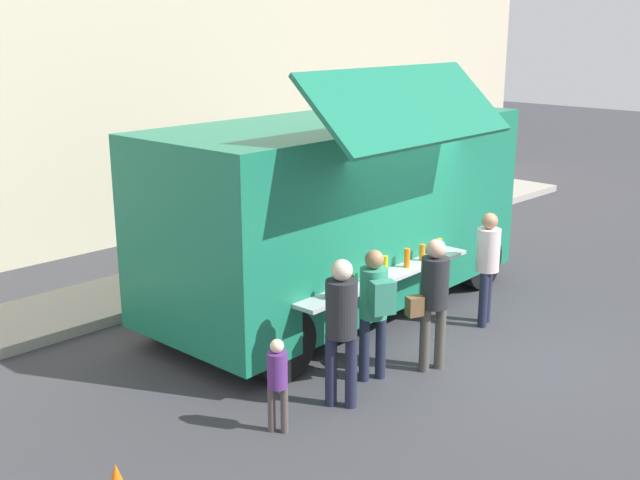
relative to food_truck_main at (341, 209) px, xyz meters
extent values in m
plane|color=#38383D|center=(0.03, -2.35, -1.53)|extent=(60.00, 60.00, 0.00)
cube|color=#197353|center=(0.00, 0.02, 0.01)|extent=(5.98, 2.61, 2.49)
cube|color=#197353|center=(-0.52, -1.61, 1.61)|extent=(3.27, 1.06, 0.86)
cube|color=black|center=(-0.54, -1.11, 0.31)|extent=(3.07, 0.24, 1.12)
cube|color=#B7B7BC|center=(-0.53, -1.33, -0.58)|extent=(3.25, 0.50, 0.05)
cylinder|color=black|center=(-1.71, -1.39, -0.46)|extent=(0.06, 0.06, 0.20)
cylinder|color=black|center=(-1.33, -1.41, -0.46)|extent=(0.08, 0.08, 0.19)
cylinder|color=yellow|center=(-0.90, -1.37, -0.43)|extent=(0.08, 0.08, 0.24)
cylinder|color=yellow|center=(-0.53, -1.28, -0.44)|extent=(0.07, 0.07, 0.23)
cylinder|color=orange|center=(-0.13, -1.31, -0.43)|extent=(0.08, 0.08, 0.25)
cylinder|color=orange|center=(0.26, -1.27, -0.44)|extent=(0.08, 0.08, 0.23)
cylinder|color=yellow|center=(0.65, -1.28, -0.44)|extent=(0.06, 0.06, 0.23)
cube|color=black|center=(2.88, 0.16, 0.46)|extent=(0.17, 1.99, 1.09)
cylinder|color=black|center=(2.18, 1.15, -1.08)|extent=(0.90, 0.28, 0.90)
cylinder|color=black|center=(2.28, -0.89, -1.08)|extent=(0.90, 0.28, 0.90)
cylinder|color=black|center=(-2.29, 0.94, -1.08)|extent=(0.90, 0.28, 0.90)
cylinder|color=black|center=(-2.19, -1.10, -1.08)|extent=(0.90, 0.28, 0.90)
cylinder|color=#2C6136|center=(3.58, 2.32, -1.11)|extent=(0.60, 0.60, 0.85)
cylinder|color=#4A4940|center=(-0.82, -2.15, -1.13)|extent=(0.13, 0.13, 0.81)
cylinder|color=#4A4940|center=(-0.61, -2.23, -1.13)|extent=(0.13, 0.13, 0.81)
cylinder|color=#232427|center=(-0.71, -2.19, -0.42)|extent=(0.34, 0.34, 0.61)
sphere|color=#DCA489|center=(-0.71, -2.19, 0.00)|extent=(0.23, 0.23, 0.23)
cube|color=brown|center=(-0.96, -2.10, -0.67)|extent=(0.23, 0.20, 0.24)
cylinder|color=#1D2439|center=(-1.52, -1.81, -1.14)|extent=(0.12, 0.12, 0.78)
cylinder|color=#1D2439|center=(-1.33, -1.90, -1.14)|extent=(0.12, 0.12, 0.78)
cylinder|color=#338C6B|center=(-1.43, -1.85, -0.45)|extent=(0.32, 0.32, 0.59)
sphere|color=#9D734F|center=(-1.43, -1.85, -0.05)|extent=(0.22, 0.22, 0.22)
cube|color=#307F66|center=(-1.53, -2.08, -0.42)|extent=(0.32, 0.27, 0.38)
cylinder|color=#20233A|center=(-2.24, -1.95, -1.12)|extent=(0.13, 0.13, 0.83)
cylinder|color=#20233A|center=(-2.12, -2.14, -1.12)|extent=(0.13, 0.13, 0.83)
cylinder|color=#252529|center=(-2.18, -2.04, -0.39)|extent=(0.34, 0.34, 0.63)
sphere|color=beige|center=(-2.18, -2.04, 0.04)|extent=(0.23, 0.23, 0.23)
cylinder|color=#1F233A|center=(0.90, -1.87, -1.14)|extent=(0.12, 0.12, 0.79)
cylinder|color=#1F233A|center=(1.10, -1.80, -1.14)|extent=(0.12, 0.12, 0.79)
cylinder|color=beige|center=(1.00, -1.84, -0.44)|extent=(0.33, 0.33, 0.60)
sphere|color=#A17352|center=(1.00, -1.84, -0.04)|extent=(0.22, 0.22, 0.22)
cylinder|color=#504541|center=(-3.08, -1.91, -1.28)|extent=(0.08, 0.08, 0.50)
cylinder|color=#504541|center=(-3.01, -2.02, -1.28)|extent=(0.08, 0.08, 0.50)
cylinder|color=#572C77|center=(-3.04, -1.97, -0.84)|extent=(0.21, 0.21, 0.38)
sphere|color=beige|center=(-3.04, -1.97, -0.57)|extent=(0.14, 0.14, 0.14)
camera|label=1|loc=(-7.83, -7.27, 2.52)|focal=43.22mm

